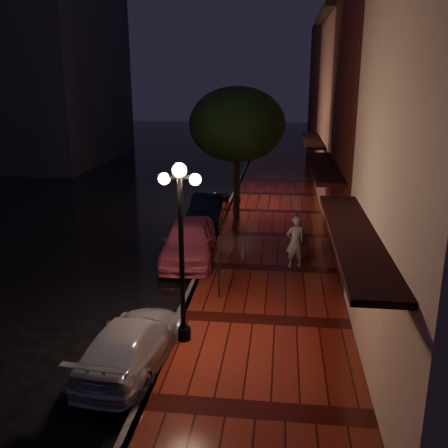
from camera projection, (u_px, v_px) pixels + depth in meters
The scene contains 14 objects.
ground at pixel (202, 269), 16.98m from camera, with size 120.00×120.00×0.00m, color black.
sidewalk at pixel (269, 270), 16.70m from camera, with size 4.50×60.00×0.15m, color #4A120D.
curb at pixel (202, 267), 16.96m from camera, with size 0.25×60.00×0.15m, color #595451.
storefront_mid at pixel (418, 102), 16.55m from camera, with size 5.00×8.00×11.00m, color #511914.
storefront_far at pixel (374, 115), 24.45m from camera, with size 5.00×8.00×9.00m, color #8C5951.
storefront_extra at pixel (350, 97), 33.84m from camera, with size 5.00×12.00×10.00m, color #511914.
streetlamp_near at pixel (181, 243), 11.44m from camera, with size 0.96×0.36×4.31m.
streetlamp_far at pixel (237, 155), 24.79m from camera, with size 0.96×0.36×4.31m.
street_tree at pixel (237, 127), 21.43m from camera, with size 4.16×4.16×5.80m.
pink_car at pixel (189, 240), 17.59m from camera, with size 1.78×4.41×1.50m, color #E9607D.
navy_car at pixel (208, 209), 22.08m from camera, with size 1.42×4.07×1.34m, color black.
silver_car at pixel (132, 343), 11.12m from camera, with size 1.58×3.90×1.13m, color #B5B4BC.
woman_with_umbrella at pixel (296, 220), 16.32m from camera, with size 1.02×1.04×2.46m.
parking_meter at pixel (219, 270), 14.23m from camera, with size 0.14×0.11×1.39m.
Camera 1 is at (2.61, -15.67, 6.24)m, focal length 40.00 mm.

